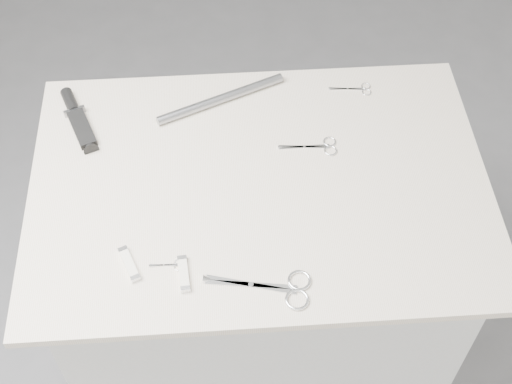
{
  "coord_description": "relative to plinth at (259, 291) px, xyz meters",
  "views": [
    {
      "loc": [
        -0.07,
        -0.97,
        2.13
      ],
      "look_at": [
        -0.01,
        -0.03,
        0.92
      ],
      "focal_mm": 50.0,
      "sensor_mm": 36.0,
      "label": 1
    }
  ],
  "objects": [
    {
      "name": "sheathed_knife",
      "position": [
        -0.41,
        0.22,
        0.48
      ],
      "size": [
        0.1,
        0.19,
        0.02
      ],
      "rotation": [
        0.0,
        0.0,
        1.94
      ],
      "color": "black",
      "rests_on": "display_board"
    },
    {
      "name": "metal_rail",
      "position": [
        -0.07,
        0.25,
        0.48
      ],
      "size": [
        0.31,
        0.15,
        0.02
      ],
      "primitive_type": "cylinder",
      "rotation": [
        0.0,
        1.57,
        0.4
      ],
      "color": "gray",
      "rests_on": "display_board"
    },
    {
      "name": "display_board",
      "position": [
        0.0,
        0.0,
        0.46
      ],
      "size": [
        1.0,
        0.7,
        0.02
      ],
      "primitive_type": "cube",
      "color": "beige",
      "rests_on": "plinth"
    },
    {
      "name": "large_shears",
      "position": [
        0.02,
        -0.27,
        0.47
      ],
      "size": [
        0.21,
        0.1,
        0.01
      ],
      "rotation": [
        0.0,
        0.0,
        -0.2
      ],
      "color": "silver",
      "rests_on": "display_board"
    },
    {
      "name": "pocket_knife_b",
      "position": [
        -0.17,
        -0.23,
        0.48
      ],
      "size": [
        0.02,
        0.08,
        0.01
      ],
      "rotation": [
        0.0,
        0.0,
        1.66
      ],
      "color": "#EDE5CE",
      "rests_on": "display_board"
    },
    {
      "name": "embroidery_scissors_a",
      "position": [
        0.14,
        0.09,
        0.47
      ],
      "size": [
        0.13,
        0.06,
        0.0
      ],
      "rotation": [
        0.0,
        0.0,
        -0.04
      ],
      "color": "silver",
      "rests_on": "display_board"
    },
    {
      "name": "embroidery_scissors_b",
      "position": [
        0.26,
        0.27,
        0.47
      ],
      "size": [
        0.1,
        0.04,
        0.0
      ],
      "rotation": [
        0.0,
        0.0,
        -0.09
      ],
      "color": "silver",
      "rests_on": "display_board"
    },
    {
      "name": "plinth",
      "position": [
        0.0,
        0.0,
        0.0
      ],
      "size": [
        0.9,
        0.6,
        0.9
      ],
      "primitive_type": "cube",
      "color": "silver",
      "rests_on": "ground"
    },
    {
      "name": "ground",
      "position": [
        0.0,
        0.0,
        -0.46
      ],
      "size": [
        4.0,
        4.0,
        0.01
      ],
      "primitive_type": "cube",
      "color": "slate",
      "rests_on": "ground"
    },
    {
      "name": "pocket_knife_a",
      "position": [
        -0.27,
        -0.2,
        0.48
      ],
      "size": [
        0.05,
        0.08,
        0.01
      ],
      "rotation": [
        0.0,
        0.0,
        1.96
      ],
      "color": "#EDE5CE",
      "rests_on": "display_board"
    },
    {
      "name": "tiny_scissors",
      "position": [
        -0.19,
        -0.2,
        0.47
      ],
      "size": [
        0.06,
        0.03,
        0.0
      ],
      "rotation": [
        0.0,
        0.0,
        -0.03
      ],
      "color": "silver",
      "rests_on": "display_board"
    }
  ]
}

